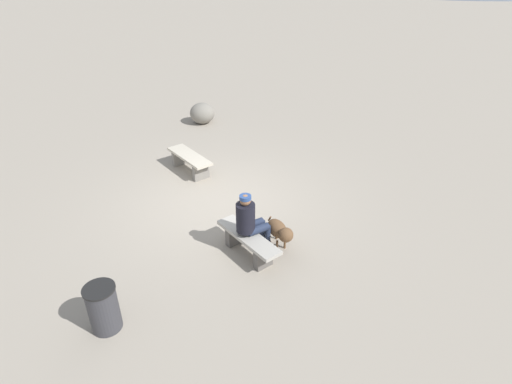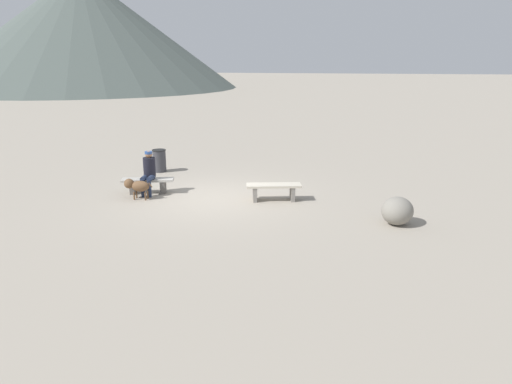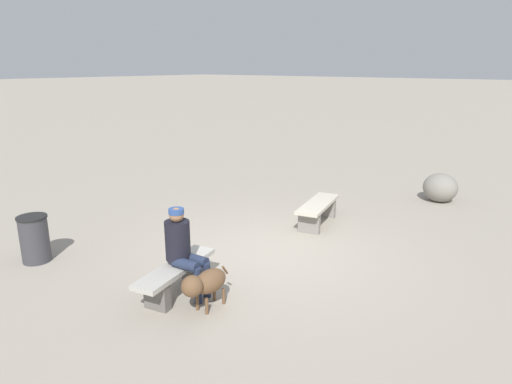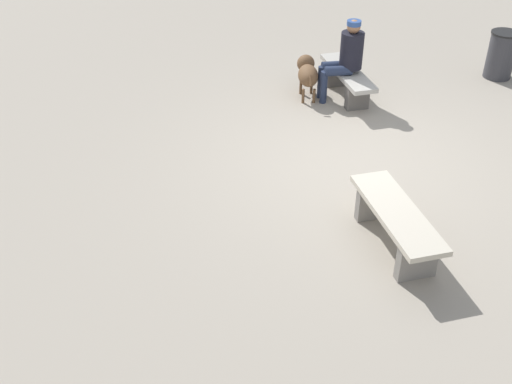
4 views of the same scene
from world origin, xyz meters
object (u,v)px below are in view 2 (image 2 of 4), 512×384
Objects in this scene: trash_bin at (159,161)px; boulder at (397,211)px; dog at (137,186)px; seated_person at (149,170)px; bench_right at (148,183)px; bench_left at (274,189)px.

boulder is (-7.60, 4.16, -0.05)m from trash_bin.
seated_person is at bearing -104.93° from dog.
boulder is at bearing 171.86° from dog.
bench_right is 1.94× the size of boulder.
bench_left is 3.84m from dog.
dog is (0.14, 0.55, -0.33)m from seated_person.
boulder reaches higher than bench_left.
boulder is (-3.18, 1.43, 0.01)m from bench_left.
bench_left is 1.90× the size of dog.
bench_right is at bearing 104.22° from trash_bin.
bench_left reaches higher than bench_right.
seated_person is 2.85m from trash_bin.
bench_right is 1.99× the size of trash_bin.
bench_right is at bearing -96.33° from dog.
bench_left is at bearing 174.60° from seated_person.
trash_bin is 0.98× the size of boulder.
boulder is at bearing 142.94° from bench_left.
trash_bin is at bearing -28.68° from boulder.
dog is at bearing 100.63° from trash_bin.
bench_left is 1.25× the size of seated_person.
dog is 1.04× the size of boulder.
bench_left is 3.68m from seated_person.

